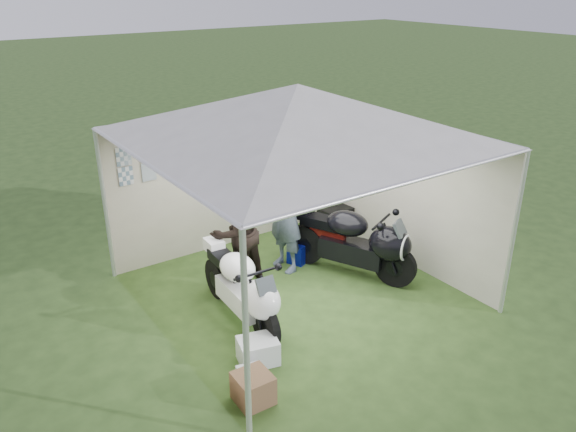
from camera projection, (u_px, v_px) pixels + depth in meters
name	position (u px, v px, depth m)	size (l,w,h in m)	color
ground	(296.00, 293.00, 8.14)	(80.00, 80.00, 0.00)	#2D471B
canopy_tent	(296.00, 117.00, 7.15)	(5.66, 5.66, 3.00)	silver
motorcycle_white	(243.00, 287.00, 7.24)	(0.49, 1.95, 0.96)	black
motorcycle_black	(357.00, 241.00, 8.39)	(1.13, 1.98, 1.05)	black
paddock_stand	(301.00, 251.00, 9.01)	(0.43, 0.27, 0.32)	#111DC7
person_dark_jacket	(237.00, 232.00, 8.01)	(0.84, 0.66, 1.74)	black
person_blue_jacket	(286.00, 212.00, 8.46)	(0.69, 0.45, 1.89)	slate
equipment_box	(335.00, 222.00, 9.84)	(0.52, 0.42, 0.52)	black
crate_0	(258.00, 351.00, 6.63)	(0.46, 0.36, 0.30)	silver
crate_1	(253.00, 388.00, 6.01)	(0.38, 0.38, 0.34)	brown
crate_2	(250.00, 376.00, 6.30)	(0.27, 0.23, 0.20)	silver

